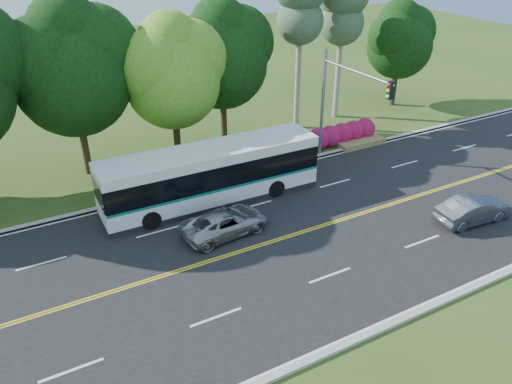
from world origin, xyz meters
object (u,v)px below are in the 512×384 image
traffic_signal (342,95)px  transit_bus (211,176)px  sedan (473,210)px  suv (225,222)px

traffic_signal → transit_bus: size_ratio=0.58×
traffic_signal → sedan: size_ratio=1.71×
traffic_signal → suv: (-9.56, -3.64, -4.03)m
traffic_signal → sedan: bearing=-76.4°
transit_bus → suv: size_ratio=2.72×
transit_bus → suv: bearing=-102.2°
sedan → suv: (-11.67, 5.08, -0.06)m
transit_bus → traffic_signal: bearing=3.0°
transit_bus → suv: (-0.77, -3.31, -0.94)m
suv → sedan: bearing=-119.4°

